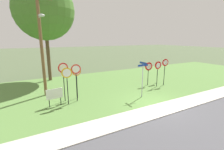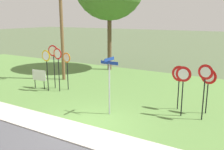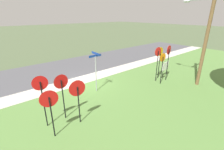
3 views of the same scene
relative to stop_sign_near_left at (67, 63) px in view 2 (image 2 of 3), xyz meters
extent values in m
plane|color=#4C5B3D|center=(4.44, -3.85, -1.79)|extent=(160.00, 160.00, 0.00)
cube|color=#BCB7AD|center=(4.44, -4.65, -1.76)|extent=(44.00, 1.60, 0.06)
cube|color=#567F3D|center=(4.44, 2.15, -1.77)|extent=(44.00, 12.00, 0.04)
cylinder|color=black|center=(0.00, 0.03, -0.67)|extent=(0.06, 0.06, 2.17)
cylinder|color=orange|center=(0.00, -0.01, 0.37)|extent=(0.64, 0.09, 0.64)
cylinder|color=white|center=(0.00, -0.03, 0.37)|extent=(0.50, 0.06, 0.50)
cylinder|color=black|center=(-0.93, -0.83, -0.58)|extent=(0.06, 0.06, 2.34)
cylinder|color=gold|center=(-0.93, -0.87, 0.53)|extent=(0.72, 0.06, 0.71)
cylinder|color=white|center=(-0.93, -0.89, 0.53)|extent=(0.56, 0.04, 0.56)
cylinder|color=black|center=(-1.00, -0.12, -0.47)|extent=(0.06, 0.06, 2.57)
cylinder|color=red|center=(-1.00, -0.16, 0.76)|extent=(0.72, 0.12, 0.72)
cylinder|color=white|center=(-1.00, -0.18, 0.76)|extent=(0.56, 0.09, 0.56)
cylinder|color=black|center=(-0.21, -0.56, -0.51)|extent=(0.06, 0.06, 2.48)
cylinder|color=red|center=(-0.21, -0.60, 0.67)|extent=(0.69, 0.08, 0.69)
cylinder|color=white|center=(-0.21, -0.62, 0.67)|extent=(0.54, 0.05, 0.54)
cylinder|color=black|center=(7.64, -0.67, -0.68)|extent=(0.06, 0.06, 2.15)
cone|color=red|center=(7.64, -0.71, 0.32)|extent=(0.73, 0.03, 0.73)
cone|color=white|center=(7.64, -0.73, 0.32)|extent=(0.50, 0.02, 0.50)
cylinder|color=black|center=(8.60, 0.28, -0.77)|extent=(0.06, 0.06, 1.96)
cone|color=red|center=(8.60, 0.24, 0.13)|extent=(0.76, 0.17, 0.76)
cone|color=white|center=(8.60, 0.22, 0.13)|extent=(0.51, 0.11, 0.52)
cylinder|color=black|center=(8.60, -0.65, -0.58)|extent=(0.06, 0.06, 2.35)
cone|color=red|center=(8.60, -0.69, 0.52)|extent=(0.69, 0.16, 0.70)
cone|color=silver|center=(8.60, -0.71, 0.52)|extent=(0.47, 0.10, 0.47)
cylinder|color=black|center=(7.23, 0.14, -0.77)|extent=(0.06, 0.06, 1.97)
cone|color=red|center=(7.23, 0.10, 0.13)|extent=(0.80, 0.16, 0.81)
cone|color=silver|center=(7.23, 0.08, 0.13)|extent=(0.54, 0.10, 0.55)
cylinder|color=#9EA0A8|center=(4.54, -2.23, -0.51)|extent=(0.07, 0.07, 2.49)
cylinder|color=#9EA0A8|center=(4.54, -2.23, 0.75)|extent=(0.09, 0.09, 0.03)
cube|color=navy|center=(4.54, -2.23, 0.81)|extent=(0.96, 0.04, 0.15)
cube|color=navy|center=(4.54, -2.23, 0.98)|extent=(0.04, 0.82, 0.15)
cylinder|color=brown|center=(-2.07, 1.97, 2.46)|extent=(0.24, 0.24, 8.44)
cylinder|color=black|center=(-2.19, -0.77, -1.48)|extent=(0.05, 0.05, 0.55)
cylinder|color=black|center=(-1.42, -0.70, -1.48)|extent=(0.05, 0.05, 0.55)
cube|color=white|center=(-1.81, -0.74, -0.85)|extent=(1.10, 0.13, 0.70)
cylinder|color=brown|center=(-1.00, 6.92, 1.16)|extent=(0.36, 0.36, 5.84)
camera|label=1|loc=(-3.40, -11.68, 2.82)|focal=25.81mm
camera|label=2|loc=(10.57, -12.16, 2.93)|focal=40.28mm
camera|label=3|loc=(10.33, 6.28, 3.38)|focal=25.43mm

